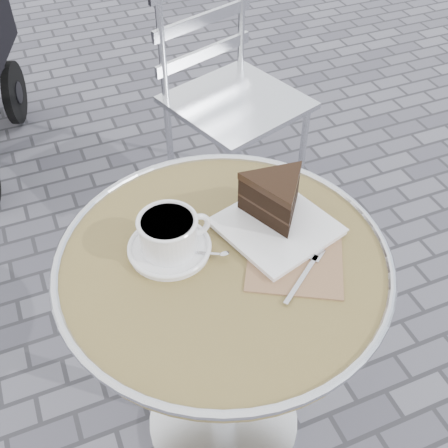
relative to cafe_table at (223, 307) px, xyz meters
name	(u,v)px	position (x,y,z in m)	size (l,w,h in m)	color
ground	(223,422)	(0.00, 0.00, -0.57)	(80.00, 80.00, 0.00)	slate
cafe_table	(223,307)	(0.00, 0.00, 0.00)	(0.72, 0.72, 0.74)	silver
cappuccino_set	(170,237)	(-0.09, 0.07, 0.20)	(0.19, 0.17, 0.09)	white
cake_plate_set	(277,204)	(0.15, 0.06, 0.22)	(0.27, 0.38, 0.12)	#8F674E
bistro_chair	(218,67)	(0.39, 0.99, 0.03)	(0.55, 0.55, 0.96)	silver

